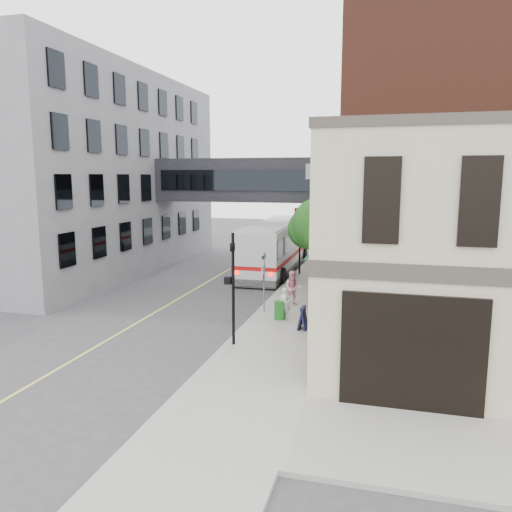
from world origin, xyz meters
The scene contains 17 objects.
ground centered at (0.00, 0.00, 0.00)m, with size 120.00×120.00×0.00m, color #38383A.
sidewalk_main centered at (2.00, 14.00, 0.07)m, with size 4.00×60.00×0.15m, color gray.
corner_building centered at (8.97, 2.00, 4.21)m, with size 10.19×8.12×8.45m.
brick_building centered at (9.98, 15.00, 6.99)m, with size 13.76×18.00×14.00m.
opposite_building centered at (-17.00, 16.00, 7.00)m, with size 14.00×24.00×14.00m, color slate.
skyway_bridge centered at (-3.00, 18.00, 6.50)m, with size 14.00×3.18×3.00m.
traffic_signal_near centered at (0.37, 2.00, 2.98)m, with size 0.44×0.22×4.60m.
traffic_signal_far centered at (0.26, 17.00, 3.34)m, with size 0.53×0.28×4.50m.
street_sign_pole centered at (0.39, 7.00, 1.93)m, with size 0.08×0.75×3.00m.
street_tree centered at (2.19, 13.22, 3.91)m, with size 3.80×3.20×5.60m.
lane_marking centered at (-5.00, 10.00, 0.01)m, with size 0.12×40.00×0.01m, color #D8CC4C.
bus centered at (-1.58, 18.47, 1.93)m, with size 3.21×12.83×3.45m.
pedestrian_a centered at (1.67, 5.97, 0.90)m, with size 0.54×0.36×1.49m, color silver.
pedestrian_b centered at (1.54, 8.64, 1.05)m, with size 0.88×0.68×1.80m, color pink.
pedestrian_c centered at (2.57, 11.55, 1.10)m, with size 1.23×0.71×1.90m, color black.
newspaper_box centered at (1.44, 5.93, 0.59)m, with size 0.44×0.39×0.89m, color #155E18.
sandwich_board centered at (2.75, 4.66, 0.66)m, with size 0.37×0.57×1.02m, color black.
Camera 1 is at (6.23, -16.27, 6.84)m, focal length 35.00 mm.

